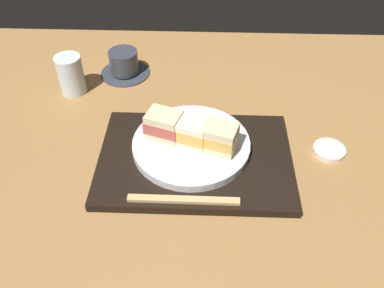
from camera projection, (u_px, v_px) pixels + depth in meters
ground_plane at (206, 154)px, 86.04cm from camera, size 140.00×100.00×3.00cm
serving_tray at (195, 159)px, 81.61cm from camera, size 38.06×26.29×1.77cm
sandwich_plate at (191, 145)px, 82.12cm from camera, size 23.58×23.58×1.69cm
sandwich_near at (164, 125)px, 80.95cm from camera, size 8.16×6.98×5.61cm
sandwich_middle at (191, 132)px, 79.77cm from camera, size 7.90×6.97×5.19cm
sandwich_far at (219, 138)px, 78.34cm from camera, size 7.82×6.92×5.47cm
chopsticks_pair at (184, 200)px, 72.51cm from camera, size 19.99×1.50×0.70cm
coffee_cup at (124, 64)px, 103.50cm from camera, size 12.40×12.40×6.40cm
drinking_glass at (71, 75)px, 96.59cm from camera, size 6.12×6.12×9.45cm
small_sauce_dish at (329, 150)px, 84.06cm from camera, size 6.53×6.53×1.09cm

